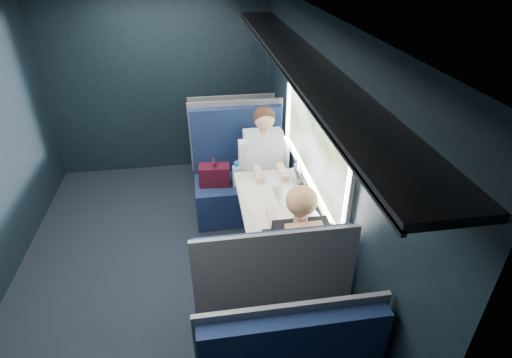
{
  "coord_description": "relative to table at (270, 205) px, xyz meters",
  "views": [
    {
      "loc": [
        0.45,
        -2.94,
        2.75
      ],
      "look_at": [
        0.9,
        0.0,
        0.95
      ],
      "focal_mm": 28.0,
      "sensor_mm": 36.0,
      "label": 1
    }
  ],
  "objects": [
    {
      "name": "ground",
      "position": [
        -1.03,
        0.0,
        -0.67
      ],
      "size": [
        2.8,
        4.2,
        0.01
      ],
      "primitive_type": "cube",
      "color": "black"
    },
    {
      "name": "room_shell",
      "position": [
        -1.01,
        0.0,
        0.81
      ],
      "size": [
        3.0,
        4.4,
        2.4
      ],
      "color": "black",
      "rests_on": "ground"
    },
    {
      "name": "table",
      "position": [
        0.0,
        0.0,
        0.0
      ],
      "size": [
        0.62,
        1.0,
        0.74
      ],
      "color": "#54565E",
      "rests_on": "ground"
    },
    {
      "name": "seat_bay_near",
      "position": [
        -0.19,
        0.87,
        -0.24
      ],
      "size": [
        1.04,
        0.62,
        1.26
      ],
      "color": "#0C1635",
      "rests_on": "ground"
    },
    {
      "name": "seat_bay_far",
      "position": [
        -0.18,
        -0.87,
        -0.25
      ],
      "size": [
        1.04,
        0.62,
        1.26
      ],
      "color": "#0C1635",
      "rests_on": "ground"
    },
    {
      "name": "seat_row_front",
      "position": [
        -0.18,
        1.8,
        -0.25
      ],
      "size": [
        1.04,
        0.51,
        1.16
      ],
      "color": "#0C1635",
      "rests_on": "ground"
    },
    {
      "name": "man",
      "position": [
        0.07,
        0.7,
        0.06
      ],
      "size": [
        0.53,
        0.56,
        1.32
      ],
      "color": "black",
      "rests_on": "ground"
    },
    {
      "name": "woman",
      "position": [
        0.07,
        -0.71,
        0.06
      ],
      "size": [
        0.53,
        0.56,
        1.32
      ],
      "color": "black",
      "rests_on": "ground"
    },
    {
      "name": "papers",
      "position": [
        0.04,
        -0.06,
        0.08
      ],
      "size": [
        0.65,
        0.85,
        0.01
      ],
      "primitive_type": "cube",
      "rotation": [
        0.0,
        0.0,
        0.17
      ],
      "color": "white",
      "rests_on": "table"
    },
    {
      "name": "laptop",
      "position": [
        0.22,
        -0.0,
        0.14
      ],
      "size": [
        0.25,
        0.32,
        0.24
      ],
      "color": "silver",
      "rests_on": "table"
    },
    {
      "name": "bottle_small",
      "position": [
        0.3,
        0.22,
        0.18
      ],
      "size": [
        0.07,
        0.07,
        0.24
      ],
      "color": "silver",
      "rests_on": "table"
    },
    {
      "name": "cup",
      "position": [
        0.17,
        0.34,
        0.12
      ],
      "size": [
        0.06,
        0.06,
        0.08
      ],
      "primitive_type": "cylinder",
      "color": "white",
      "rests_on": "table"
    }
  ]
}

